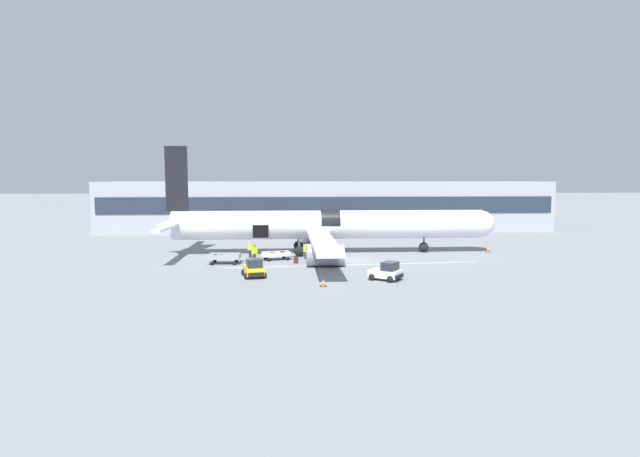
{
  "coord_description": "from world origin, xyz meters",
  "views": [
    {
      "loc": [
        -6.64,
        -50.5,
        8.34
      ],
      "look_at": [
        -3.16,
        1.55,
        3.19
      ],
      "focal_mm": 28.0,
      "sensor_mm": 36.0,
      "label": 1
    }
  ],
  "objects_px": {
    "baggage_tug_mid": "(386,272)",
    "ground_crew_driver": "(250,249)",
    "baggage_cart_queued": "(225,259)",
    "ground_crew_loader_a": "(308,253)",
    "baggage_cart_loading": "(277,256)",
    "ground_crew_loader_b": "(306,251)",
    "baggage_tug_lead": "(254,269)",
    "suitcase_on_tarmac_upright": "(296,260)",
    "ground_crew_supervisor": "(254,253)",
    "airplane": "(325,226)"
  },
  "relations": [
    {
      "from": "airplane",
      "to": "ground_crew_driver",
      "type": "bearing_deg",
      "value": -162.5
    },
    {
      "from": "baggage_tug_lead",
      "to": "baggage_tug_mid",
      "type": "bearing_deg",
      "value": -10.37
    },
    {
      "from": "airplane",
      "to": "ground_crew_supervisor",
      "type": "height_order",
      "value": "airplane"
    },
    {
      "from": "ground_crew_driver",
      "to": "suitcase_on_tarmac_upright",
      "type": "distance_m",
      "value": 6.42
    },
    {
      "from": "baggage_tug_lead",
      "to": "baggage_cart_queued",
      "type": "xyz_separation_m",
      "value": [
        -3.33,
        6.98,
        -0.18
      ]
    },
    {
      "from": "baggage_tug_mid",
      "to": "ground_crew_supervisor",
      "type": "bearing_deg",
      "value": 140.23
    },
    {
      "from": "ground_crew_driver",
      "to": "ground_crew_supervisor",
      "type": "distance_m",
      "value": 3.4
    },
    {
      "from": "baggage_cart_queued",
      "to": "suitcase_on_tarmac_upright",
      "type": "bearing_deg",
      "value": -2.41
    },
    {
      "from": "baggage_tug_mid",
      "to": "ground_crew_driver",
      "type": "bearing_deg",
      "value": 133.34
    },
    {
      "from": "baggage_cart_queued",
      "to": "suitcase_on_tarmac_upright",
      "type": "distance_m",
      "value": 7.06
    },
    {
      "from": "ground_crew_loader_b",
      "to": "suitcase_on_tarmac_upright",
      "type": "height_order",
      "value": "ground_crew_loader_b"
    },
    {
      "from": "baggage_cart_queued",
      "to": "ground_crew_driver",
      "type": "relative_size",
      "value": 2.47
    },
    {
      "from": "baggage_tug_mid",
      "to": "ground_crew_loader_b",
      "type": "distance_m",
      "value": 13.08
    },
    {
      "from": "baggage_cart_queued",
      "to": "airplane",
      "type": "bearing_deg",
      "value": 31.84
    },
    {
      "from": "baggage_tug_lead",
      "to": "baggage_tug_mid",
      "type": "distance_m",
      "value": 11.26
    },
    {
      "from": "ground_crew_loader_b",
      "to": "ground_crew_driver",
      "type": "relative_size",
      "value": 0.98
    },
    {
      "from": "baggage_tug_lead",
      "to": "ground_crew_loader_b",
      "type": "xyz_separation_m",
      "value": [
        4.78,
        9.45,
        0.16
      ]
    },
    {
      "from": "airplane",
      "to": "baggage_cart_loading",
      "type": "distance_m",
      "value": 7.37
    },
    {
      "from": "airplane",
      "to": "suitcase_on_tarmac_upright",
      "type": "bearing_deg",
      "value": -116.6
    },
    {
      "from": "baggage_tug_mid",
      "to": "ground_crew_loader_b",
      "type": "height_order",
      "value": "ground_crew_loader_b"
    },
    {
      "from": "baggage_tug_lead",
      "to": "baggage_tug_mid",
      "type": "height_order",
      "value": "baggage_tug_lead"
    },
    {
      "from": "baggage_cart_loading",
      "to": "ground_crew_loader_b",
      "type": "xyz_separation_m",
      "value": [
        2.96,
        0.35,
        0.42
      ]
    },
    {
      "from": "ground_crew_driver",
      "to": "baggage_tug_lead",
      "type": "bearing_deg",
      "value": -84.19
    },
    {
      "from": "baggage_cart_loading",
      "to": "ground_crew_loader_b",
      "type": "distance_m",
      "value": 3.01
    },
    {
      "from": "baggage_cart_loading",
      "to": "ground_crew_loader_a",
      "type": "height_order",
      "value": "ground_crew_loader_a"
    },
    {
      "from": "baggage_cart_loading",
      "to": "suitcase_on_tarmac_upright",
      "type": "height_order",
      "value": "baggage_cart_loading"
    },
    {
      "from": "ground_crew_loader_b",
      "to": "airplane",
      "type": "bearing_deg",
      "value": 59.9
    },
    {
      "from": "airplane",
      "to": "baggage_tug_lead",
      "type": "distance_m",
      "value": 15.43
    },
    {
      "from": "baggage_cart_loading",
      "to": "ground_crew_loader_b",
      "type": "bearing_deg",
      "value": 6.66
    },
    {
      "from": "baggage_tug_lead",
      "to": "baggage_cart_queued",
      "type": "relative_size",
      "value": 0.74
    },
    {
      "from": "baggage_tug_mid",
      "to": "baggage_cart_queued",
      "type": "distance_m",
      "value": 16.99
    },
    {
      "from": "baggage_tug_mid",
      "to": "baggage_cart_queued",
      "type": "xyz_separation_m",
      "value": [
        -14.41,
        9.01,
        -0.16
      ]
    },
    {
      "from": "baggage_tug_lead",
      "to": "baggage_cart_queued",
      "type": "bearing_deg",
      "value": 115.52
    },
    {
      "from": "baggage_cart_queued",
      "to": "suitcase_on_tarmac_upright",
      "type": "height_order",
      "value": "baggage_cart_queued"
    },
    {
      "from": "airplane",
      "to": "ground_crew_loader_b",
      "type": "relative_size",
      "value": 23.78
    },
    {
      "from": "ground_crew_loader_a",
      "to": "baggage_cart_queued",
      "type": "bearing_deg",
      "value": -177.95
    },
    {
      "from": "ground_crew_loader_a",
      "to": "suitcase_on_tarmac_upright",
      "type": "distance_m",
      "value": 1.53
    },
    {
      "from": "ground_crew_loader_b",
      "to": "suitcase_on_tarmac_upright",
      "type": "distance_m",
      "value": 3.01
    },
    {
      "from": "baggage_tug_mid",
      "to": "ground_crew_loader_a",
      "type": "height_order",
      "value": "ground_crew_loader_a"
    },
    {
      "from": "baggage_tug_lead",
      "to": "ground_crew_driver",
      "type": "xyz_separation_m",
      "value": [
        -1.11,
        10.88,
        0.17
      ]
    },
    {
      "from": "baggage_cart_loading",
      "to": "ground_crew_supervisor",
      "type": "distance_m",
      "value": 2.79
    },
    {
      "from": "baggage_tug_lead",
      "to": "suitcase_on_tarmac_upright",
      "type": "distance_m",
      "value": 7.66
    },
    {
      "from": "baggage_tug_lead",
      "to": "ground_crew_loader_b",
      "type": "distance_m",
      "value": 10.59
    },
    {
      "from": "baggage_tug_lead",
      "to": "suitcase_on_tarmac_upright",
      "type": "relative_size",
      "value": 4.15
    },
    {
      "from": "baggage_tug_mid",
      "to": "suitcase_on_tarmac_upright",
      "type": "bearing_deg",
      "value": 130.17
    },
    {
      "from": "airplane",
      "to": "ground_crew_supervisor",
      "type": "xyz_separation_m",
      "value": [
        -7.55,
        -5.93,
        -2.13
      ]
    },
    {
      "from": "ground_crew_loader_a",
      "to": "ground_crew_loader_b",
      "type": "height_order",
      "value": "ground_crew_loader_a"
    },
    {
      "from": "baggage_tug_lead",
      "to": "ground_crew_loader_b",
      "type": "bearing_deg",
      "value": 63.14
    },
    {
      "from": "baggage_tug_mid",
      "to": "baggage_cart_loading",
      "type": "bearing_deg",
      "value": 129.74
    },
    {
      "from": "ground_crew_supervisor",
      "to": "suitcase_on_tarmac_upright",
      "type": "xyz_separation_m",
      "value": [
        4.15,
        -0.87,
        -0.66
      ]
    }
  ]
}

